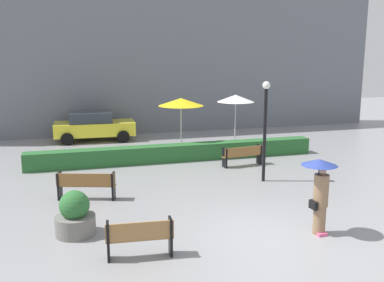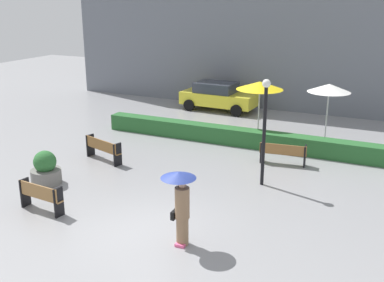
{
  "view_description": "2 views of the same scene",
  "coord_description": "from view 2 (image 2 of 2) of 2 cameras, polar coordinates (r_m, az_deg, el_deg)",
  "views": [
    {
      "loc": [
        -4.98,
        -9.58,
        4.6
      ],
      "look_at": [
        -0.88,
        4.8,
        1.6
      ],
      "focal_mm": 40.67,
      "sensor_mm": 36.0,
      "label": 1
    },
    {
      "loc": [
        6.01,
        -9.96,
        6.23
      ],
      "look_at": [
        -1.1,
        4.98,
        1.06
      ],
      "focal_mm": 43.71,
      "sensor_mm": 36.0,
      "label": 2
    }
  ],
  "objects": [
    {
      "name": "patio_umbrella_yellow",
      "position": [
        20.89,
        8.28,
        6.71
      ],
      "size": [
        2.08,
        2.08,
        2.61
      ],
      "color": "silver",
      "rests_on": "ground"
    },
    {
      "name": "building_facade",
      "position": [
        26.66,
        12.86,
        15.55
      ],
      "size": [
        28.0,
        1.2,
        11.16
      ],
      "primitive_type": "cube",
      "color": "slate",
      "rests_on": "ground"
    },
    {
      "name": "hedge_strip",
      "position": [
        20.37,
        5.47,
        0.54
      ],
      "size": [
        12.62,
        0.7,
        0.73
      ],
      "primitive_type": "cube",
      "color": "#28602D",
      "rests_on": "ground"
    },
    {
      "name": "ground_plane",
      "position": [
        13.2,
        -5.09,
        -10.89
      ],
      "size": [
        60.0,
        60.0,
        0.0
      ],
      "primitive_type": "plane",
      "color": "gray"
    },
    {
      "name": "patio_umbrella_white",
      "position": [
        20.75,
        16.39,
        6.2
      ],
      "size": [
        1.82,
        1.82,
        2.65
      ],
      "color": "silver",
      "rests_on": "ground"
    },
    {
      "name": "bench_far_left",
      "position": [
        18.57,
        -10.86,
        -0.84
      ],
      "size": [
        1.87,
        0.88,
        0.89
      ],
      "color": "olive",
      "rests_on": "ground"
    },
    {
      "name": "bench_near_left",
      "position": [
        14.74,
        -18.02,
        -6.31
      ],
      "size": [
        1.56,
        0.47,
        0.9
      ],
      "color": "#9E7242",
      "rests_on": "ground"
    },
    {
      "name": "planter_pot",
      "position": [
        16.83,
        -17.43,
        -3.36
      ],
      "size": [
        1.03,
        1.03,
        1.18
      ],
      "color": "slate",
      "rests_on": "ground"
    },
    {
      "name": "parked_car",
      "position": [
        26.43,
        3.21,
        5.52
      ],
      "size": [
        4.26,
        2.09,
        1.57
      ],
      "color": "yellow",
      "rests_on": "ground"
    },
    {
      "name": "bench_back_row",
      "position": [
        18.2,
        11.04,
        -1.37
      ],
      "size": [
        1.8,
        0.58,
        0.83
      ],
      "color": "olive",
      "rests_on": "ground"
    },
    {
      "name": "lamp_post",
      "position": [
        15.62,
        8.86,
        2.43
      ],
      "size": [
        0.28,
        0.28,
        3.65
      ],
      "color": "black",
      "rests_on": "ground"
    },
    {
      "name": "pedestrian_with_umbrella",
      "position": [
        11.97,
        -1.39,
        -7.13
      ],
      "size": [
        0.91,
        0.91,
        2.01
      ],
      "color": "#8C6B4C",
      "rests_on": "ground"
    }
  ]
}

